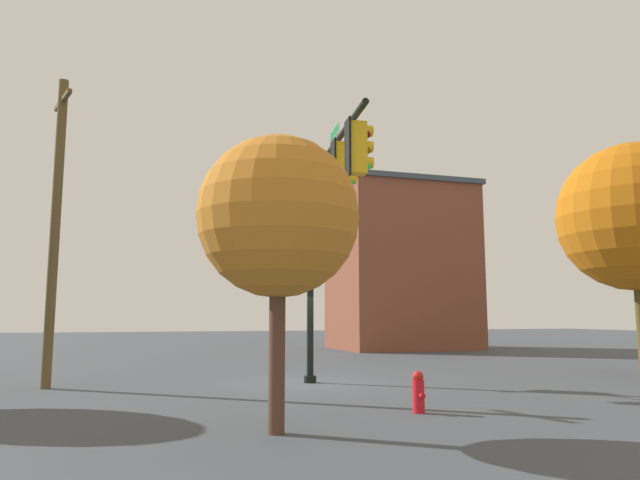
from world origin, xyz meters
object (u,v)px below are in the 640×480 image
Objects in this scene: fire_hydrant at (419,392)px; brick_building at (401,266)px; tree_far at (278,217)px; utility_pole at (55,224)px; signal_pole_assembly at (325,203)px; tree_mid at (634,217)px.

brick_building reaches higher than fire_hydrant.
fire_hydrant is at bearing 110.31° from tree_far.
fire_hydrant is at bearing 50.10° from utility_pole.
signal_pole_assembly is 7.56m from utility_pole.
brick_building reaches higher than tree_far.
signal_pole_assembly is 5.79m from fire_hydrant.
signal_pole_assembly is at bearing -84.74° from tree_mid.
tree_far is at bearing -69.69° from fire_hydrant.
tree_mid is at bearing 3.34° from brick_building.
signal_pole_assembly is 20.49m from brick_building.
brick_building reaches higher than tree_mid.
fire_hydrant is at bearing -66.40° from tree_mid.
tree_far is 0.51× the size of brick_building.
brick_building is at bearing -176.66° from tree_mid.
tree_mid is (-1.05, 11.37, 0.38)m from signal_pole_assembly.
utility_pole is 18.43m from tree_mid.
utility_pole is at bearing -113.03° from signal_pole_assembly.
signal_pole_assembly is 0.91× the size of tree_mid.
signal_pole_assembly is at bearing -30.51° from brick_building.
tree_far is at bearing -29.67° from brick_building.
signal_pole_assembly reaches higher than fire_hydrant.
utility_pole is at bearing -149.15° from tree_far.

